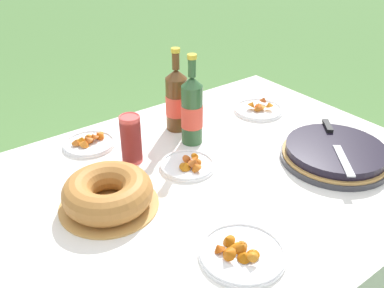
% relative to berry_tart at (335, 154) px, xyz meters
% --- Properties ---
extents(garden_table, '(1.66, 1.15, 0.76)m').
position_rel_berry_tart_xyz_m(garden_table, '(-0.47, 0.19, -0.10)').
color(garden_table, brown).
rests_on(garden_table, ground_plane).
extents(tablecloth, '(1.67, 1.16, 0.10)m').
position_rel_berry_tart_xyz_m(tablecloth, '(-0.47, 0.19, -0.04)').
color(tablecloth, white).
rests_on(tablecloth, garden_table).
extents(berry_tart, '(0.38, 0.38, 0.06)m').
position_rel_berry_tart_xyz_m(berry_tart, '(0.00, 0.00, 0.00)').
color(berry_tart, '#38383D').
rests_on(berry_tart, tablecloth).
extents(serving_knife, '(0.26, 0.30, 0.01)m').
position_rel_berry_tart_xyz_m(serving_knife, '(0.02, 0.02, 0.04)').
color(serving_knife, silver).
rests_on(serving_knife, berry_tart).
extents(bundt_cake, '(0.30, 0.30, 0.10)m').
position_rel_berry_tart_xyz_m(bundt_cake, '(-0.76, 0.25, 0.02)').
color(bundt_cake, tan).
rests_on(bundt_cake, tablecloth).
extents(cup_stack, '(0.07, 0.07, 0.18)m').
position_rel_berry_tart_xyz_m(cup_stack, '(-0.57, 0.43, 0.06)').
color(cup_stack, '#E04C47').
rests_on(cup_stack, tablecloth).
extents(cider_bottle_green, '(0.08, 0.08, 0.34)m').
position_rel_berry_tart_xyz_m(cider_bottle_green, '(-0.32, 0.41, 0.10)').
color(cider_bottle_green, '#2D562D').
rests_on(cider_bottle_green, tablecloth).
extents(cider_bottle_amber, '(0.09, 0.09, 0.33)m').
position_rel_berry_tart_xyz_m(cider_bottle_amber, '(-0.30, 0.53, 0.10)').
color(cider_bottle_amber, brown).
rests_on(cider_bottle_amber, tablecloth).
extents(snack_plate_near, '(0.23, 0.23, 0.06)m').
position_rel_berry_tart_xyz_m(snack_plate_near, '(-0.58, -0.15, -0.02)').
color(snack_plate_near, white).
rests_on(snack_plate_near, tablecloth).
extents(snack_plate_left, '(0.19, 0.19, 0.05)m').
position_rel_berry_tart_xyz_m(snack_plate_left, '(-0.65, 0.62, -0.01)').
color(snack_plate_left, white).
rests_on(snack_plate_left, tablecloth).
extents(snack_plate_right, '(0.21, 0.21, 0.06)m').
position_rel_berry_tart_xyz_m(snack_plate_right, '(0.07, 0.45, -0.02)').
color(snack_plate_right, white).
rests_on(snack_plate_right, tablecloth).
extents(snack_plate_far, '(0.19, 0.19, 0.06)m').
position_rel_berry_tart_xyz_m(snack_plate_far, '(-0.44, 0.27, -0.01)').
color(snack_plate_far, white).
rests_on(snack_plate_far, tablecloth).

